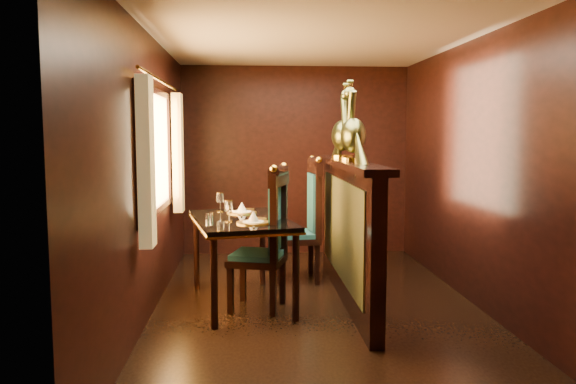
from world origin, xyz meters
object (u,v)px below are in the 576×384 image
object	(u,v)px
chair_left	(270,234)
peacock_right	(343,122)
dining_table	(241,226)
chair_right	(307,216)
peacock_left	(353,120)

from	to	relation	value
chair_left	peacock_right	world-z (taller)	peacock_right
peacock_right	dining_table	bearing A→B (deg)	-158.78
chair_right	peacock_left	bearing A→B (deg)	-76.21
peacock_left	peacock_right	distance (m)	0.58
dining_table	peacock_left	xyz separation A→B (m)	(1.03, -0.18, 0.99)
chair_left	chair_right	xyz separation A→B (m)	(0.45, 1.02, 0.01)
peacock_right	chair_right	bearing A→B (deg)	126.78
chair_right	chair_left	bearing A→B (deg)	-117.33
chair_left	peacock_right	xyz separation A→B (m)	(0.76, 0.60, 1.03)
chair_left	peacock_right	distance (m)	1.41
dining_table	chair_right	size ratio (longest dim) A/B	1.12
chair_left	dining_table	bearing A→B (deg)	159.83
chair_right	peacock_right	distance (m)	1.14
dining_table	chair_left	world-z (taller)	chair_left
peacock_left	dining_table	bearing A→B (deg)	170.23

